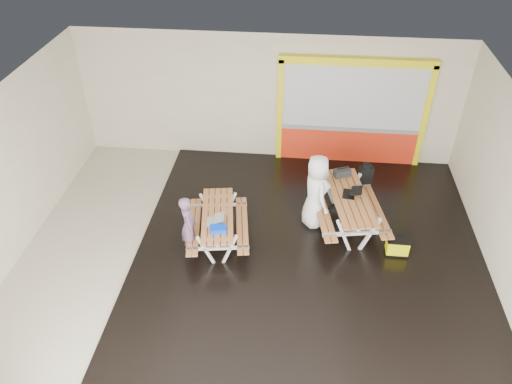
# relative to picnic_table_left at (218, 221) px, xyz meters

# --- Properties ---
(room) EXTENTS (10.02, 8.02, 3.52)m
(room) POSITION_rel_picnic_table_left_xyz_m (0.78, -0.32, 1.16)
(room) COLOR beige
(room) RESTS_ON ground
(deck) EXTENTS (7.50, 7.98, 0.05)m
(deck) POSITION_rel_picnic_table_left_xyz_m (2.03, -0.32, -0.56)
(deck) COLOR black
(deck) RESTS_ON room
(kiosk) EXTENTS (3.88, 0.16, 3.00)m
(kiosk) POSITION_rel_picnic_table_left_xyz_m (2.98, 3.61, 0.85)
(kiosk) COLOR #F43518
(kiosk) RESTS_ON room
(picnic_table_left) EXTENTS (1.57, 2.09, 0.77)m
(picnic_table_left) POSITION_rel_picnic_table_left_xyz_m (0.00, 0.00, 0.00)
(picnic_table_left) COLOR #B6723E
(picnic_table_left) RESTS_ON deck
(picnic_table_right) EXTENTS (1.86, 2.43, 0.88)m
(picnic_table_right) POSITION_rel_picnic_table_left_xyz_m (2.86, 0.80, 0.08)
(picnic_table_right) COLOR #B6723E
(picnic_table_right) RESTS_ON deck
(person_left) EXTENTS (0.48, 0.59, 1.41)m
(person_left) POSITION_rel_picnic_table_left_xyz_m (-0.53, -0.45, 0.21)
(person_left) COLOR #694A66
(person_left) RESTS_ON deck
(person_right) EXTENTS (0.86, 1.04, 1.83)m
(person_right) POSITION_rel_picnic_table_left_xyz_m (2.11, 0.85, 0.33)
(person_right) COLOR white
(person_right) RESTS_ON deck
(laptop_left) EXTENTS (0.39, 0.37, 0.15)m
(laptop_left) POSITION_rel_picnic_table_left_xyz_m (-0.01, -0.26, 0.23)
(laptop_left) COLOR silver
(laptop_left) RESTS_ON picnic_table_left
(laptop_right) EXTENTS (0.46, 0.42, 0.17)m
(laptop_right) POSITION_rel_picnic_table_left_xyz_m (2.90, 0.87, 0.34)
(laptop_right) COLOR black
(laptop_right) RESTS_ON picnic_table_right
(blue_pouch) EXTENTS (0.37, 0.30, 0.10)m
(blue_pouch) POSITION_rel_picnic_table_left_xyz_m (0.10, -0.52, 0.23)
(blue_pouch) COLOR #033BDD
(blue_pouch) RESTS_ON picnic_table_left
(toolbox) EXTENTS (0.43, 0.32, 0.22)m
(toolbox) POSITION_rel_picnic_table_left_xyz_m (2.71, 1.60, 0.37)
(toolbox) COLOR black
(toolbox) RESTS_ON picnic_table_right
(backpack) EXTENTS (0.36, 0.29, 0.53)m
(backpack) POSITION_rel_picnic_table_left_xyz_m (3.31, 1.86, 0.20)
(backpack) COLOR black
(backpack) RESTS_ON picnic_table_right
(dark_case) EXTENTS (0.55, 0.45, 0.18)m
(dark_case) POSITION_rel_picnic_table_left_xyz_m (2.55, 0.49, -0.45)
(dark_case) COLOR black
(dark_case) RESTS_ON deck
(fluke_bag) EXTENTS (0.49, 0.32, 0.42)m
(fluke_bag) POSITION_rel_picnic_table_left_xyz_m (3.90, -0.06, -0.34)
(fluke_bag) COLOR black
(fluke_bag) RESTS_ON deck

